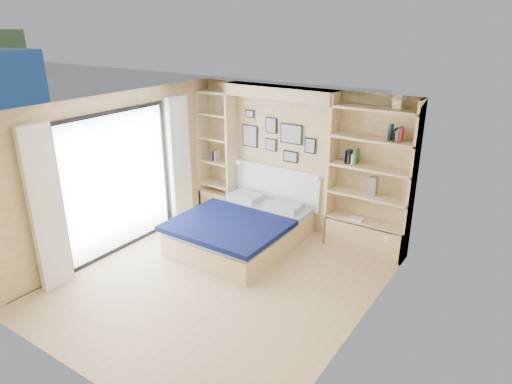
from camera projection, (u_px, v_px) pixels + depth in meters
The scene contains 8 objects.
ground at pixel (220, 282), 6.51m from camera, with size 4.50×4.50×0.00m, color tan.
room_shell at pixel (257, 177), 7.51m from camera, with size 4.50×4.50×4.50m.
bed at pixel (241, 229), 7.53m from camera, with size 1.75×2.18×1.07m.
photo_gallery at pixel (276, 137), 7.91m from camera, with size 1.48×0.02×0.82m.
reading_lamps at pixel (276, 169), 7.83m from camera, with size 1.92×0.12×0.15m.
shelf_decor at pixel (364, 147), 6.89m from camera, with size 3.47×0.23×2.03m.
deck at pixel (66, 224), 8.38m from camera, with size 3.20×4.00×0.05m, color brown.
deck_chair at pixel (87, 205), 8.28m from camera, with size 0.51×0.78×0.75m.
Camera 1 is at (3.56, -4.39, 3.52)m, focal length 32.00 mm.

